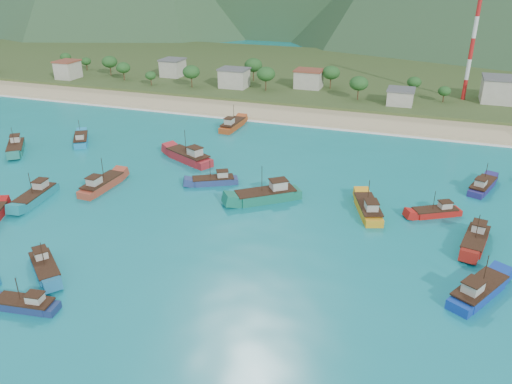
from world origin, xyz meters
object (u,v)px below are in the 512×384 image
(boat_26, at_px, (478,292))
(boat_3, at_px, (475,241))
(boat_1, at_px, (214,181))
(boat_21, at_px, (16,148))
(boat_6, at_px, (233,125))
(boat_13, at_px, (102,185))
(boat_25, at_px, (36,196))
(boat_16, at_px, (267,196))
(boat_17, at_px, (189,157))
(boat_0, at_px, (81,140))
(boat_7, at_px, (45,268))
(boat_11, at_px, (26,305))
(boat_15, at_px, (482,187))
(radio_tower, at_px, (473,38))
(boat_27, at_px, (436,213))
(boat_2, at_px, (368,209))

(boat_26, bearing_deg, boat_3, 118.78)
(boat_1, bearing_deg, boat_21, 59.07)
(boat_6, height_order, boat_13, boat_6)
(boat_25, xyz_separation_m, boat_26, (76.91, -4.90, 0.03))
(boat_16, xyz_separation_m, boat_25, (-41.02, -14.13, -0.20))
(boat_17, distance_m, boat_21, 42.33)
(boat_0, xyz_separation_m, boat_3, (90.04, -21.01, 0.02))
(boat_3, relative_size, boat_13, 0.96)
(boat_13, bearing_deg, boat_26, -9.16)
(boat_7, distance_m, boat_16, 40.31)
(boat_1, distance_m, boat_7, 38.42)
(boat_26, bearing_deg, boat_21, -164.14)
(boat_21, bearing_deg, boat_11, 95.58)
(boat_7, relative_size, boat_16, 0.75)
(boat_7, relative_size, boat_15, 0.89)
(boat_1, bearing_deg, boat_7, 135.73)
(boat_7, height_order, boat_21, boat_21)
(boat_6, xyz_separation_m, boat_15, (61.17, -21.21, -0.15))
(boat_16, distance_m, boat_26, 40.63)
(radio_tower, bearing_deg, boat_15, -88.34)
(boat_6, bearing_deg, boat_1, -72.26)
(boat_13, bearing_deg, boat_21, 161.84)
(boat_0, relative_size, boat_17, 0.77)
(boat_13, relative_size, boat_27, 1.26)
(boat_1, bearing_deg, boat_13, 86.83)
(boat_3, distance_m, boat_26, 14.43)
(boat_27, bearing_deg, boat_2, 74.93)
(boat_15, distance_m, boat_26, 37.62)
(boat_0, xyz_separation_m, boat_6, (31.23, 23.31, 0.12))
(boat_17, bearing_deg, boat_27, -74.15)
(boat_2, distance_m, boat_26, 26.34)
(boat_7, relative_size, boat_27, 1.03)
(boat_17, relative_size, boat_25, 1.18)
(boat_0, bearing_deg, boat_16, -51.29)
(boat_0, height_order, boat_17, boat_17)
(boat_13, relative_size, boat_21, 1.05)
(boat_25, bearing_deg, boat_13, -142.90)
(boat_17, bearing_deg, boat_15, -59.25)
(boat_7, xyz_separation_m, boat_27, (53.04, 37.08, -0.08))
(boat_6, xyz_separation_m, boat_27, (52.73, -35.77, -0.27))
(boat_21, bearing_deg, boat_27, 140.42)
(boat_16, bearing_deg, boat_0, 35.39)
(boat_3, bearing_deg, boat_25, 18.90)
(boat_3, xyz_separation_m, boat_27, (-6.07, 8.54, -0.17))
(boat_17, distance_m, boat_25, 33.18)
(boat_13, distance_m, boat_21, 34.18)
(boat_25, distance_m, boat_26, 77.07)
(boat_1, relative_size, boat_2, 0.84)
(boat_21, xyz_separation_m, boat_26, (100.40, -25.18, 0.01))
(boat_0, bearing_deg, boat_2, -46.42)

